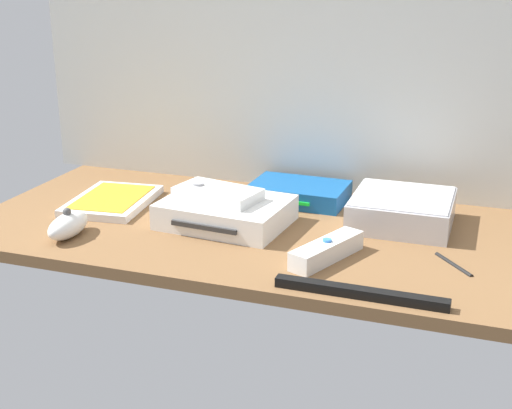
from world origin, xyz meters
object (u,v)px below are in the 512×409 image
mini_computer (402,210)px  remote_nunchuk (68,225)px  sensor_bar (360,293)px  stylus_pen (454,263)px  remote_wand (327,250)px  remote_classic_pad (218,194)px  game_console (226,212)px  network_router (299,192)px  game_case (112,201)px

mini_computer → remote_nunchuk: bearing=-154.7°
sensor_bar → stylus_pen: (11.20, 15.51, -0.35)cm
remote_wand → stylus_pen: remote_wand is taller
remote_wand → stylus_pen: bearing=35.2°
remote_classic_pad → remote_nunchuk: bearing=-133.6°
game_console → remote_wand: size_ratio=1.48×
network_router → remote_classic_pad: 19.54cm
network_router → remote_classic_pad: (-10.05, -16.35, 3.71)cm
remote_wand → stylus_pen: size_ratio=1.67×
mini_computer → remote_wand: 21.37cm
game_console → remote_nunchuk: 26.67cm
mini_computer → remote_nunchuk: 57.00cm
network_router → game_console: bearing=-115.4°
sensor_bar → stylus_pen: bearing=54.5°
mini_computer → game_case: size_ratio=0.84×
stylus_pen → game_case: bearing=172.8°
game_case → remote_classic_pad: size_ratio=1.29×
network_router → remote_classic_pad: bearing=-119.7°
mini_computer → remote_wand: (-8.59, -19.54, -1.13)cm
mini_computer → remote_classic_pad: (-30.52, -9.91, 2.77)cm
sensor_bar → stylus_pen: sensor_bar is taller
game_console → sensor_bar: (27.87, -20.68, -1.50)cm
game_console → mini_computer: (29.00, 10.06, 0.44)cm
sensor_bar → remote_nunchuk: bearing=173.1°
mini_computer → sensor_bar: mini_computer is taller
game_case → remote_wand: (44.65, -12.26, 0.75)cm
game_case → remote_wand: 46.31cm
game_case → sensor_bar: game_case is taller
remote_wand → sensor_bar: (7.45, -11.20, -0.81)cm
remote_nunchuk → network_router: bearing=43.7°
game_case → remote_wand: remote_wand is taller
game_console → remote_classic_pad: (-1.52, 0.15, 3.21)cm
remote_nunchuk → remote_classic_pad: 25.71cm
mini_computer → stylus_pen: (10.07, -15.23, -2.29)cm
remote_classic_pad → remote_wand: bearing=-11.7°
game_case → network_router: bearing=16.7°
game_console → network_router: size_ratio=1.21×
game_case → sensor_bar: (52.10, -23.45, -0.06)cm
network_router → stylus_pen: bearing=-33.5°
mini_computer → stylus_pen: mini_computer is taller
game_console → mini_computer: mini_computer is taller
game_console → sensor_bar: size_ratio=0.93×
remote_wand → sensor_bar: 13.48cm
mini_computer → remote_nunchuk: (-51.55, -24.31, -0.60)cm
mini_computer → remote_nunchuk: size_ratio=1.69×
remote_wand → stylus_pen: 19.18cm
game_console → sensor_bar: 34.74cm
sensor_bar → game_console: bearing=143.8°
game_case → sensor_bar: 57.14cm
mini_computer → game_console: bearing=-160.9°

